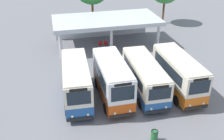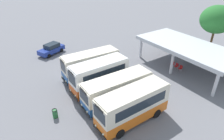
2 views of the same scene
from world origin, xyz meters
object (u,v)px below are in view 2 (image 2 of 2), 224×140
(city_bus_middle_cream, at_px, (117,89))
(city_bus_fourth_amber, at_px, (133,105))
(waiting_chair_end_by_column, at_px, (172,64))
(litter_bin_apron, at_px, (55,113))
(city_bus_second_in_row, at_px, (99,75))
(parked_car_flank, at_px, (51,49))
(waiting_chair_middle_seat, at_px, (180,68))
(waiting_chair_second_from_end, at_px, (177,66))
(city_bus_nearest_orange, at_px, (91,64))

(city_bus_middle_cream, bearing_deg, city_bus_fourth_amber, -9.06)
(city_bus_fourth_amber, relative_size, waiting_chair_end_by_column, 8.23)
(litter_bin_apron, bearing_deg, city_bus_second_in_row, 105.04)
(parked_car_flank, bearing_deg, city_bus_middle_cream, 5.02)
(parked_car_flank, distance_m, waiting_chair_middle_seat, 19.44)
(parked_car_flank, xyz_separation_m, waiting_chair_end_by_column, (13.82, 12.14, -0.30))
(waiting_chair_end_by_column, bearing_deg, litter_bin_apron, -88.37)
(city_bus_second_in_row, height_order, waiting_chair_end_by_column, city_bus_second_in_row)
(city_bus_second_in_row, distance_m, waiting_chair_second_from_end, 11.29)
(waiting_chair_end_by_column, xyz_separation_m, waiting_chair_second_from_end, (0.70, 0.00, 0.00))
(parked_car_flank, relative_size, waiting_chair_second_from_end, 5.23)
(city_bus_nearest_orange, xyz_separation_m, waiting_chair_end_by_column, (4.09, 10.47, -1.30))
(litter_bin_apron, bearing_deg, waiting_chair_middle_seat, 86.91)
(city_bus_fourth_amber, bearing_deg, parked_car_flank, -177.23)
(city_bus_second_in_row, xyz_separation_m, city_bus_fourth_amber, (5.99, -0.19, -0.09))
(waiting_chair_middle_seat, bearing_deg, litter_bin_apron, -93.09)
(city_bus_nearest_orange, bearing_deg, waiting_chair_second_from_end, 65.43)
(city_bus_middle_cream, xyz_separation_m, parked_car_flank, (-15.71, -1.38, -0.83))
(waiting_chair_end_by_column, relative_size, waiting_chair_second_from_end, 1.00)
(waiting_chair_end_by_column, bearing_deg, waiting_chair_middle_seat, -1.82)
(parked_car_flank, height_order, waiting_chair_second_from_end, parked_car_flank)
(city_bus_fourth_amber, distance_m, waiting_chair_middle_seat, 11.80)
(city_bus_fourth_amber, xyz_separation_m, parked_car_flank, (-18.71, -0.90, -1.01))
(city_bus_second_in_row, relative_size, litter_bin_apron, 7.40)
(waiting_chair_second_from_end, height_order, litter_bin_apron, litter_bin_apron)
(parked_car_flank, bearing_deg, city_bus_fourth_amber, 2.77)
(city_bus_second_in_row, height_order, city_bus_middle_cream, city_bus_second_in_row)
(waiting_chair_end_by_column, distance_m, litter_bin_apron, 16.94)
(city_bus_second_in_row, height_order, city_bus_fourth_amber, city_bus_second_in_row)
(city_bus_middle_cream, bearing_deg, waiting_chair_second_from_end, 96.35)
(city_bus_second_in_row, xyz_separation_m, waiting_chair_second_from_end, (1.79, 11.05, -1.40))
(city_bus_second_in_row, distance_m, litter_bin_apron, 6.26)
(city_bus_fourth_amber, relative_size, waiting_chair_middle_seat, 8.23)
(city_bus_nearest_orange, relative_size, waiting_chair_second_from_end, 8.37)
(parked_car_flank, distance_m, waiting_chair_end_by_column, 18.40)
(parked_car_flank, xyz_separation_m, litter_bin_apron, (14.30, -4.79, -0.37))
(city_bus_second_in_row, height_order, litter_bin_apron, city_bus_second_in_row)
(city_bus_middle_cream, relative_size, parked_car_flank, 1.68)
(city_bus_nearest_orange, xyz_separation_m, city_bus_fourth_amber, (8.98, -0.77, 0.02))
(waiting_chair_second_from_end, bearing_deg, city_bus_fourth_amber, -69.55)
(city_bus_middle_cream, bearing_deg, parked_car_flank, -174.98)
(city_bus_fourth_amber, height_order, litter_bin_apron, city_bus_fourth_amber)
(city_bus_nearest_orange, xyz_separation_m, city_bus_second_in_row, (2.99, -0.58, 0.11))
(waiting_chair_second_from_end, xyz_separation_m, waiting_chair_middle_seat, (0.70, -0.04, 0.00))
(city_bus_middle_cream, height_order, city_bus_fourth_amber, city_bus_fourth_amber)
(city_bus_nearest_orange, relative_size, waiting_chair_middle_seat, 8.37)
(waiting_chair_end_by_column, distance_m, waiting_chair_middle_seat, 1.39)
(city_bus_nearest_orange, height_order, waiting_chair_end_by_column, city_bus_nearest_orange)
(city_bus_second_in_row, height_order, parked_car_flank, city_bus_second_in_row)
(parked_car_flank, height_order, waiting_chair_middle_seat, parked_car_flank)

